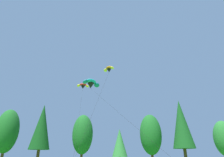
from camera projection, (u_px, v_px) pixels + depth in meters
treeline_tree_b at (6, 131)px, 46.86m from camera, size 5.39×5.39×13.28m
treeline_tree_c at (41, 126)px, 45.36m from camera, size 4.68×4.68×14.01m
treeline_tree_d at (82, 134)px, 48.40m from camera, size 5.11×5.11×12.27m
treeline_tree_e at (119, 143)px, 43.17m from camera, size 3.38×3.38×8.10m
treeline_tree_f at (150, 134)px, 44.03m from camera, size 4.88×4.88×11.40m
treeline_tree_g at (180, 124)px, 44.50m from camera, size 4.84×4.84×14.75m
treeline_tree_h at (223, 138)px, 44.06m from camera, size 4.51×4.51×10.03m
parafoil_kite_high_red_yellow at (82, 86)px, 43.79m from camera, size 4.41×22.44×16.13m
parafoil_kite_mid_teal at (90, 84)px, 27.07m from camera, size 9.49×9.99×10.79m
parafoil_kite_far_orange at (108, 69)px, 29.90m from camera, size 4.09×8.53×13.66m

